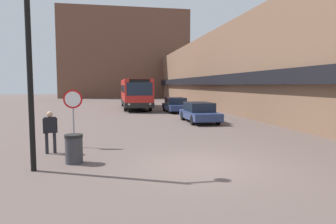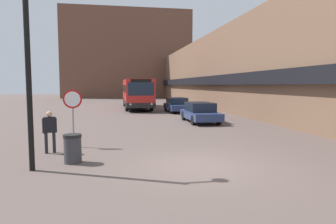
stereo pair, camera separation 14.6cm
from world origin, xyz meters
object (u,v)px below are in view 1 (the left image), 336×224
parked_car_middle (176,105)px  stop_sign (73,106)px  parked_car_front (199,112)px  pedestrian (50,128)px  street_lamp (40,53)px  trash_bin (74,149)px  city_bus (135,93)px

parked_car_middle → stop_sign: stop_sign is taller
parked_car_front → pedestrian: size_ratio=2.82×
street_lamp → stop_sign: bearing=82.5°
trash_bin → street_lamp: bearing=-137.2°
trash_bin → stop_sign: bearing=97.0°
city_bus → trash_bin: bearing=-99.2°
parked_car_middle → pedestrian: pedestrian is taller
parked_car_front → parked_car_middle: (0.00, 7.90, 0.01)m
parked_car_front → pedestrian: (-8.18, -8.17, 0.26)m
parked_car_middle → trash_bin: size_ratio=4.81×
stop_sign → pedestrian: 1.46m
parked_car_middle → street_lamp: street_lamp is taller
city_bus → street_lamp: street_lamp is taller
city_bus → pedestrian: city_bus is taller
parked_car_front → stop_sign: 10.39m
parked_car_middle → city_bus: bearing=122.9°
city_bus → parked_car_front: 13.70m
pedestrian → stop_sign: bearing=39.1°
parked_car_middle → parked_car_front: bearing=-90.0°
stop_sign → trash_bin: (0.32, -2.64, -1.24)m
city_bus → pedestrian: (-4.75, -21.40, -0.77)m
street_lamp → pedestrian: street_lamp is taller
parked_car_middle → stop_sign: (-7.47, -15.05, 1.01)m
parked_car_front → street_lamp: street_lamp is taller
street_lamp → pedestrian: (-0.27, 2.34, -2.54)m
street_lamp → trash_bin: street_lamp is taller
pedestrian → city_bus: bearing=61.4°
parked_car_front → street_lamp: 13.45m
pedestrian → street_lamp: bearing=-99.5°
street_lamp → pedestrian: size_ratio=3.50×
parked_car_middle → pedestrian: (-8.18, -16.07, 0.25)m
parked_car_front → stop_sign: size_ratio=1.89×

